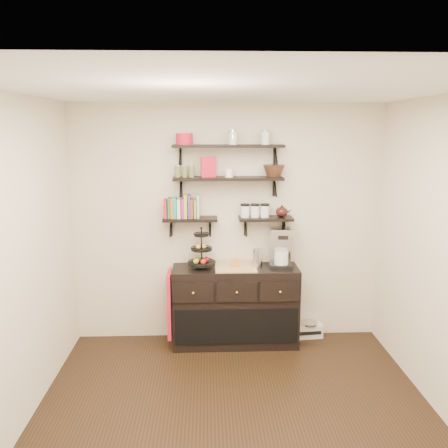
% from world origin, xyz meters
% --- Properties ---
extents(floor, '(3.50, 3.50, 0.00)m').
position_xyz_m(floor, '(0.00, 0.00, 0.00)').
color(floor, black).
rests_on(floor, ground).
extents(ceiling, '(3.50, 3.50, 0.02)m').
position_xyz_m(ceiling, '(0.00, 0.00, 2.70)').
color(ceiling, white).
rests_on(ceiling, back_wall).
extents(back_wall, '(3.50, 0.02, 2.70)m').
position_xyz_m(back_wall, '(0.00, 1.75, 1.35)').
color(back_wall, beige).
rests_on(back_wall, ground).
extents(left_wall, '(0.02, 3.50, 2.70)m').
position_xyz_m(left_wall, '(-1.75, 0.00, 1.35)').
color(left_wall, beige).
rests_on(left_wall, ground).
extents(shelf_top, '(1.20, 0.27, 0.23)m').
position_xyz_m(shelf_top, '(0.00, 1.62, 2.23)').
color(shelf_top, black).
rests_on(shelf_top, back_wall).
extents(shelf_mid, '(1.20, 0.27, 0.23)m').
position_xyz_m(shelf_mid, '(0.00, 1.62, 1.88)').
color(shelf_mid, black).
rests_on(shelf_mid, back_wall).
extents(shelf_low_left, '(0.60, 0.25, 0.23)m').
position_xyz_m(shelf_low_left, '(-0.42, 1.63, 1.43)').
color(shelf_low_left, black).
rests_on(shelf_low_left, back_wall).
extents(shelf_low_right, '(0.60, 0.25, 0.23)m').
position_xyz_m(shelf_low_right, '(0.42, 1.63, 1.43)').
color(shelf_low_right, black).
rests_on(shelf_low_right, back_wall).
extents(cookbooks, '(0.40, 0.15, 0.26)m').
position_xyz_m(cookbooks, '(-0.49, 1.63, 1.57)').
color(cookbooks, red).
rests_on(cookbooks, shelf_low_left).
extents(glass_canisters, '(0.32, 0.10, 0.13)m').
position_xyz_m(glass_canisters, '(0.30, 1.63, 1.51)').
color(glass_canisters, silver).
rests_on(glass_canisters, shelf_low_right).
extents(sideboard, '(1.40, 0.50, 0.92)m').
position_xyz_m(sideboard, '(0.08, 1.51, 0.45)').
color(sideboard, black).
rests_on(sideboard, floor).
extents(fruit_stand, '(0.30, 0.30, 0.44)m').
position_xyz_m(fruit_stand, '(-0.29, 1.52, 1.05)').
color(fruit_stand, black).
rests_on(fruit_stand, sideboard).
extents(candle, '(0.08, 0.08, 0.08)m').
position_xyz_m(candle, '(0.08, 1.51, 0.96)').
color(candle, '#B6672A').
rests_on(candle, sideboard).
extents(coffee_maker, '(0.26, 0.25, 0.45)m').
position_xyz_m(coffee_maker, '(0.59, 1.55, 1.11)').
color(coffee_maker, black).
rests_on(coffee_maker, sideboard).
extents(thermal_carafe, '(0.11, 0.11, 0.22)m').
position_xyz_m(thermal_carafe, '(0.32, 1.49, 1.01)').
color(thermal_carafe, silver).
rests_on(thermal_carafe, sideboard).
extents(apron, '(0.04, 0.31, 0.73)m').
position_xyz_m(apron, '(-0.65, 1.41, 0.52)').
color(apron, '#AA1224').
rests_on(apron, sideboard).
extents(radio, '(0.32, 0.22, 0.18)m').
position_xyz_m(radio, '(0.96, 1.64, 0.09)').
color(radio, silver).
rests_on(radio, floor).
extents(recipe_box, '(0.17, 0.08, 0.22)m').
position_xyz_m(recipe_box, '(-0.22, 1.61, 2.01)').
color(recipe_box, red).
rests_on(recipe_box, shelf_mid).
extents(walnut_bowl, '(0.24, 0.24, 0.13)m').
position_xyz_m(walnut_bowl, '(0.50, 1.61, 1.96)').
color(walnut_bowl, black).
rests_on(walnut_bowl, shelf_mid).
extents(ramekins, '(0.09, 0.09, 0.10)m').
position_xyz_m(ramekins, '(0.01, 1.61, 1.95)').
color(ramekins, white).
rests_on(ramekins, shelf_mid).
extents(teapot, '(0.19, 0.15, 0.14)m').
position_xyz_m(teapot, '(0.60, 1.63, 1.52)').
color(teapot, black).
rests_on(teapot, shelf_low_right).
extents(red_pot, '(0.18, 0.18, 0.12)m').
position_xyz_m(red_pot, '(-0.47, 1.61, 2.31)').
color(red_pot, red).
rests_on(red_pot, shelf_top).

